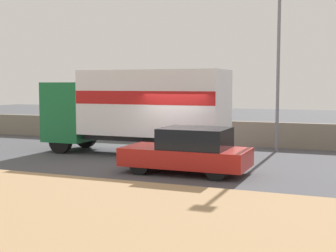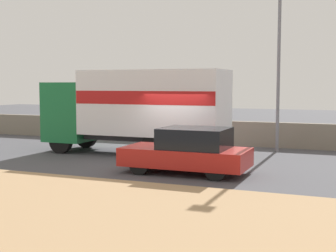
{
  "view_description": "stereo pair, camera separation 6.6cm",
  "coord_description": "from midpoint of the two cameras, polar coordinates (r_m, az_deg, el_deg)",
  "views": [
    {
      "loc": [
        6.17,
        -15.24,
        2.83
      ],
      "look_at": [
        -0.11,
        0.3,
        1.35
      ],
      "focal_mm": 50.0,
      "sensor_mm": 36.0,
      "label": 1
    },
    {
      "loc": [
        6.24,
        -15.22,
        2.83
      ],
      "look_at": [
        -0.11,
        0.3,
        1.35
      ],
      "focal_mm": 50.0,
      "sensor_mm": 36.0,
      "label": 2
    }
  ],
  "objects": [
    {
      "name": "dirt_shoulder_foreground",
      "position": [
        11.14,
        -12.87,
        -9.7
      ],
      "size": [
        60.0,
        6.48,
        0.04
      ],
      "color": "tan",
      "rests_on": "ground_plane"
    },
    {
      "name": "car_hatchback",
      "position": [
        14.96,
        2.43,
        -3.05
      ],
      "size": [
        4.03,
        1.84,
        1.47
      ],
      "rotation": [
        0.0,
        0.0,
        3.14
      ],
      "color": "#B21E19",
      "rests_on": "ground_plane"
    },
    {
      "name": "ground_plane",
      "position": [
        16.69,
        -0.15,
        -4.73
      ],
      "size": [
        80.0,
        80.0,
        0.0
      ],
      "primitive_type": "plane",
      "color": "#47474C"
    },
    {
      "name": "street_lamp",
      "position": [
        20.51,
        13.26,
        10.11
      ],
      "size": [
        0.56,
        0.28,
        8.25
      ],
      "color": "slate",
      "rests_on": "ground_plane"
    },
    {
      "name": "box_truck",
      "position": [
        19.02,
        -3.84,
        2.46
      ],
      "size": [
        7.61,
        2.34,
        3.41
      ],
      "rotation": [
        0.0,
        0.0,
        3.14
      ],
      "color": "#196B38",
      "rests_on": "ground_plane"
    },
    {
      "name": "stone_wall_backdrop",
      "position": [
        22.34,
        5.78,
        -0.79
      ],
      "size": [
        60.0,
        0.35,
        1.14
      ],
      "color": "gray",
      "rests_on": "ground_plane"
    }
  ]
}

